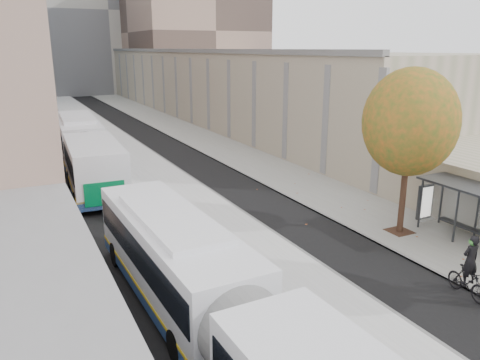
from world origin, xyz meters
TOP-DOWN VIEW (x-y plane):
  - bus_platform at (-3.88, 35.00)m, footprint 4.25×150.00m
  - sidewalk at (4.12, 35.00)m, footprint 4.75×150.00m
  - building_tan at (15.50, 64.00)m, footprint 18.00×92.00m
  - building_far_block at (6.00, 96.00)m, footprint 30.00×18.00m
  - bus_shelter at (5.69, 10.96)m, footprint 1.90×4.40m
  - tree_c at (3.60, 13.00)m, footprint 4.20×4.20m
  - bus_near at (-7.76, 8.17)m, footprint 3.06×17.51m
  - bus_far at (-7.83, 31.15)m, footprint 3.83×19.44m
  - cyclist at (1.37, 7.60)m, footprint 0.73×1.83m
  - distant_car at (-7.13, 58.11)m, footprint 2.37×4.06m

SIDE VIEW (x-z plane):
  - sidewalk at x=4.12m, z-range 0.00..0.08m
  - bus_platform at x=-3.88m, z-range 0.00..0.15m
  - distant_car at x=-7.13m, z-range 0.00..1.30m
  - cyclist at x=1.37m, z-range -0.29..1.99m
  - bus_near at x=-7.76m, z-range 0.14..3.04m
  - bus_far at x=-7.83m, z-range 0.15..3.37m
  - bus_shelter at x=5.69m, z-range 0.92..3.45m
  - building_tan at x=15.50m, z-range 0.00..8.00m
  - tree_c at x=3.60m, z-range 1.61..8.89m
  - building_far_block at x=6.00m, z-range 0.00..30.00m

